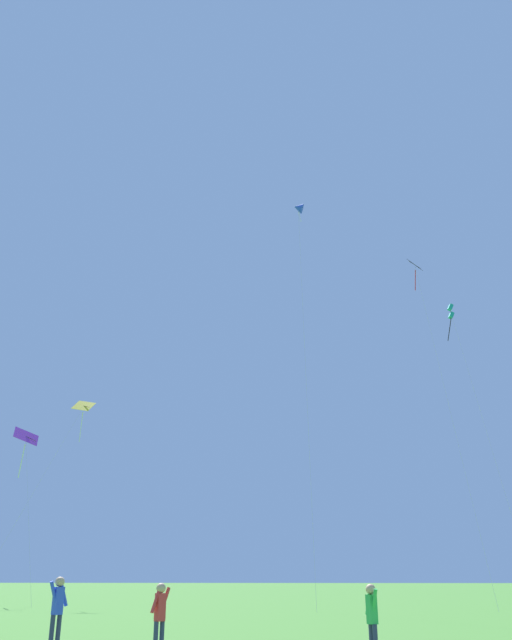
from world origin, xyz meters
name	(u,v)px	position (x,y,z in m)	size (l,w,h in m)	color
kite_yellow_diamond	(80,416)	(-16.06, 40.98, 12.77)	(3.54, 9.22, 14.12)	yellow
kite_blue_delta	(298,209)	(0.29, 38.10, 27.79)	(0.87, 6.07, 28.41)	blue
kite_purple_streamer	(25,445)	(-20.58, 42.48, 10.94)	(4.80, 6.18, 12.36)	purple
kite_black_large	(418,282)	(9.32, 41.01, 22.72)	(1.68, 8.96, 24.98)	black
kite_teal_box	(452,316)	(11.67, 41.55, 20.15)	(1.42, 8.18, 21.12)	teal
person_child_small	(57,607)	(-6.16, 11.84, 1.05)	(0.43, 0.48, 1.75)	#2D3351
person_near_tree	(160,613)	(-3.31, 10.62, 0.97)	(0.42, 0.43, 1.62)	#2D3351
person_far_back	(372,615)	(1.49, 10.05, 0.96)	(0.28, 0.50, 1.60)	#2D3351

